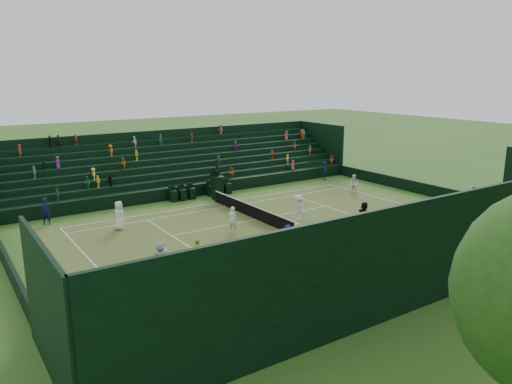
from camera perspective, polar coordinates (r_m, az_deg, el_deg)
ground at (r=34.93m, az=0.00°, el=-3.19°), size 160.00×160.00×0.00m
court_surface at (r=34.93m, az=0.00°, el=-3.18°), size 12.97×26.77×0.01m
perimeter_wall_north at (r=45.30m, az=16.98°, el=0.75°), size 17.17×0.20×1.00m
perimeter_wall_south at (r=29.56m, az=-26.78°, el=-6.82°), size 17.17×0.20×1.00m
perimeter_wall_east at (r=28.46m, az=9.56°, el=-6.27°), size 0.20×31.77×1.00m
perimeter_wall_west at (r=41.90m, az=-6.44°, el=0.26°), size 0.20×31.77×1.00m
north_grandstand at (r=25.42m, az=16.12°, el=-6.54°), size 6.60×32.00×4.90m
south_grandstand at (r=45.36m, az=-8.90°, el=2.55°), size 6.60×32.00×4.90m
tennis_net at (r=34.79m, az=0.00°, el=-2.36°), size 11.67×0.10×1.06m
umpire_chair at (r=40.29m, az=-4.47°, el=0.83°), size 0.91×0.91×2.87m
courtside_chairs at (r=41.30m, az=-6.28°, el=0.05°), size 0.59×5.56×1.28m
player_near_west at (r=33.70m, az=-15.37°, el=-2.61°), size 1.06×0.83×1.93m
player_near_east at (r=32.05m, az=-2.68°, el=-3.15°), size 0.75×0.68×1.72m
player_far_west at (r=43.22m, az=11.13°, el=0.92°), size 0.90×0.76×1.62m
player_far_east at (r=34.64m, az=4.90°, el=-1.82°), size 1.25×0.82×1.82m
line_judge_north at (r=48.19m, az=7.87°, el=2.42°), size 0.60×0.74×1.76m
line_judge_south at (r=36.47m, az=-22.87°, el=-2.04°), size 0.54×0.73×1.86m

